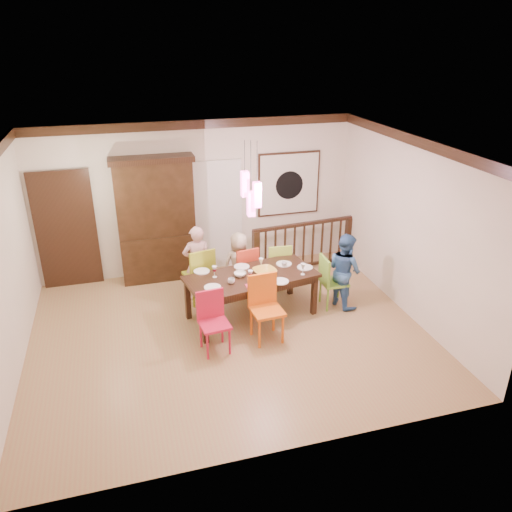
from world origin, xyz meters
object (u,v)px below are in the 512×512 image
object	(u,v)px
person_far_mid	(239,264)
person_end_right	(345,270)
chair_far_left	(198,270)
person_far_left	(197,263)
dining_table	(251,280)
chair_end_right	(334,278)
china_hutch	(156,220)
balustrade	(304,245)

from	to	relation	value
person_far_mid	person_end_right	size ratio (longest dim) A/B	0.89
chair_far_left	person_far_left	world-z (taller)	person_far_left
dining_table	chair_end_right	size ratio (longest dim) A/B	2.41
chair_end_right	person_end_right	bearing A→B (deg)	-90.04
chair_end_right	person_far_left	distance (m)	2.36
china_hutch	person_far_left	world-z (taller)	china_hutch
chair_far_left	china_hutch	xyz separation A→B (m)	(-0.56, 1.10, 0.59)
dining_table	person_far_mid	bearing A→B (deg)	79.77
chair_far_left	chair_end_right	bearing A→B (deg)	146.54
balustrade	chair_end_right	bearing A→B (deg)	-97.26
person_far_left	chair_end_right	bearing A→B (deg)	155.52
china_hutch	balustrade	distance (m)	2.88
dining_table	person_far_left	bearing A→B (deg)	119.96
chair_far_left	chair_end_right	world-z (taller)	chair_far_left
chair_end_right	balustrade	distance (m)	1.56
chair_end_right	china_hutch	size ratio (longest dim) A/B	0.39
person_end_right	chair_end_right	bearing A→B (deg)	72.88
person_far_left	person_far_mid	distance (m)	0.74
chair_far_left	dining_table	bearing A→B (deg)	120.66
person_far_mid	chair_end_right	bearing A→B (deg)	144.58
chair_far_left	person_far_left	bearing A→B (deg)	-102.44
chair_far_left	person_far_mid	world-z (taller)	person_far_mid
chair_far_left	person_end_right	distance (m)	2.49
person_far_mid	person_end_right	bearing A→B (deg)	147.32
balustrade	person_far_left	world-z (taller)	person_far_left
china_hutch	person_far_mid	distance (m)	1.77
balustrade	person_far_mid	size ratio (longest dim) A/B	1.85
chair_far_left	person_end_right	world-z (taller)	person_end_right
balustrade	dining_table	bearing A→B (deg)	-139.88
dining_table	chair_end_right	world-z (taller)	chair_end_right
chair_far_left	balustrade	distance (m)	2.34
balustrade	person_far_mid	distance (m)	1.65
dining_table	chair_far_left	world-z (taller)	chair_far_left
chair_end_right	person_far_mid	world-z (taller)	person_far_mid
person_far_left	balustrade	bearing A→B (deg)	-165.35
chair_far_left	balustrade	world-z (taller)	chair_far_left
balustrade	person_far_left	bearing A→B (deg)	-169.03
chair_far_left	china_hutch	size ratio (longest dim) A/B	0.43
balustrade	person_end_right	bearing A→B (deg)	-90.75
person_end_right	person_far_left	bearing A→B (deg)	53.09
dining_table	balustrade	size ratio (longest dim) A/B	1.03
person_far_mid	person_end_right	xyz separation A→B (m)	(1.62, -0.86, 0.07)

